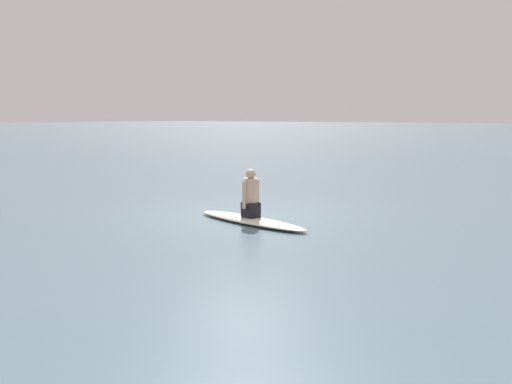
% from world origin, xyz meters
% --- Properties ---
extents(ground_plane, '(400.00, 400.00, 0.00)m').
position_xyz_m(ground_plane, '(0.00, 0.00, 0.00)').
color(ground_plane, slate).
extents(surfboard, '(1.34, 3.28, 0.13)m').
position_xyz_m(surfboard, '(-0.64, -0.74, 0.06)').
color(surfboard, silver).
rests_on(surfboard, ground).
extents(person_paddler, '(0.44, 0.38, 1.00)m').
position_xyz_m(person_paddler, '(-0.64, -0.74, 0.58)').
color(person_paddler, black).
rests_on(person_paddler, surfboard).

